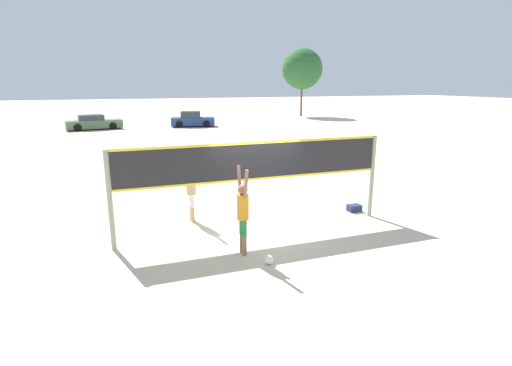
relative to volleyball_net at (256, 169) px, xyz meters
name	(u,v)px	position (x,y,z in m)	size (l,w,h in m)	color
ground_plane	(256,231)	(0.00, 0.00, -1.76)	(200.00, 200.00, 0.00)	beige
volleyball_net	(256,169)	(0.00, 0.00, 0.00)	(7.62, 0.13, 2.50)	gray
player_spiker	(243,209)	(-0.82, -1.34, -0.63)	(0.28, 0.71, 2.14)	#8C664C
player_blocker	(191,186)	(-1.51, 1.43, -0.68)	(0.28, 0.69, 2.06)	tan
volleyball	(269,260)	(-0.45, -2.09, -1.65)	(0.21, 0.21, 0.21)	silver
gear_bag	(354,208)	(3.57, 0.56, -1.65)	(0.42, 0.29, 0.22)	navy
parked_car_near	(93,123)	(-4.95, 28.47, -1.17)	(4.88, 2.50, 1.30)	#4C6B4C
parked_car_mid	(192,120)	(3.78, 27.84, -1.12)	(4.28, 2.56, 1.45)	navy
tree_left_cluster	(302,69)	(18.90, 35.41, 3.91)	(4.89, 4.89, 8.13)	brown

